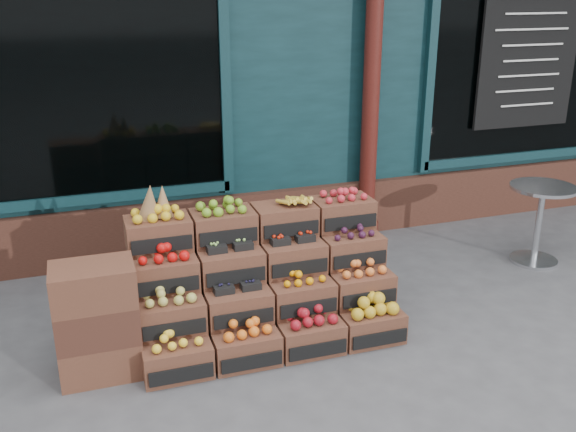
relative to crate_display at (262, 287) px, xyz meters
name	(u,v)px	position (x,y,z in m)	size (l,w,h in m)	color
ground	(341,342)	(0.53, -0.39, -0.39)	(60.00, 60.00, 0.00)	#464649
shop_facade	(197,7)	(0.54, 4.72, 2.00)	(12.00, 6.24, 4.80)	#0E2C31
crate_display	(262,287)	(0.00, 0.00, 0.00)	(2.05, 1.02, 1.27)	brown
spare_crates	(97,321)	(-1.29, -0.22, 0.04)	(0.58, 0.40, 0.86)	brown
bistro_table	(540,215)	(3.04, 0.41, 0.11)	(0.65, 0.65, 0.81)	silver
shopkeeper	(100,148)	(-1.04, 2.37, 0.67)	(0.78, 0.51, 2.13)	#175322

